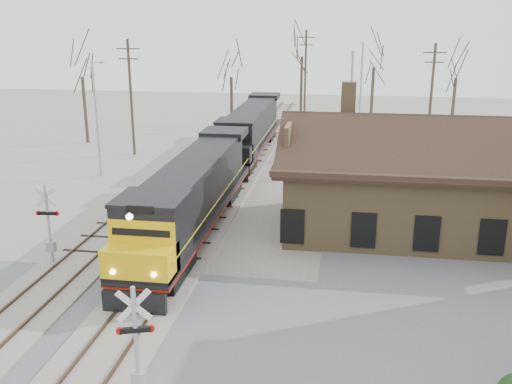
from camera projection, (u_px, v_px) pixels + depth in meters
ground at (130, 321)px, 22.03m from camera, size 140.00×140.00×0.00m
road at (130, 321)px, 22.03m from camera, size 60.00×9.00×0.03m
track_main at (216, 202)px, 36.19m from camera, size 3.40×90.00×0.24m
track_siding at (148, 198)px, 36.85m from camera, size 3.40×90.00×0.24m
depot at (419, 188)px, 30.90m from camera, size 15.20×9.31×7.90m
locomotive_lead at (192, 196)px, 30.19m from camera, size 2.80×18.78×4.17m
locomotive_trailing at (250, 130)px, 48.20m from camera, size 2.80×18.78×3.94m
crossbuck_near at (137, 351)px, 16.77m from camera, size 1.09×0.42×3.93m
crossbuck_far at (49, 227)px, 26.68m from camera, size 1.12×0.29×3.92m
streetlight_a at (97, 113)px, 41.13m from camera, size 0.25×2.04×8.35m
streetlight_b at (350, 107)px, 41.49m from camera, size 0.25×2.04×9.05m
streetlight_c at (361, 88)px, 52.09m from camera, size 0.25×2.04×9.23m
utility_pole_a at (131, 96)px, 47.58m from camera, size 2.00×0.24×9.65m
utility_pole_b at (305, 75)px, 63.33m from camera, size 2.00×0.24×10.05m
utility_pole_c at (431, 95)px, 49.55m from camera, size 2.00×0.24×9.24m
tree_a at (81, 66)px, 51.78m from camera, size 4.06×4.06×9.96m
tree_b at (231, 68)px, 58.50m from camera, size 3.63×3.63×8.89m
tree_c at (302, 46)px, 64.60m from camera, size 4.71×4.71×11.54m
tree_d at (374, 57)px, 57.73m from camera, size 4.31×4.31×10.55m
tree_e at (457, 68)px, 55.44m from camera, size 3.77×3.77×9.24m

